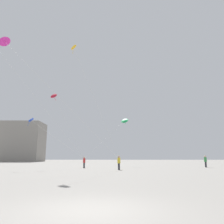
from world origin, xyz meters
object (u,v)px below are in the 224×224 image
at_px(kite_magenta_diamond, 6,43).
at_px(building_left_hall, 22,142).
at_px(person_in_red, 84,162).
at_px(person_in_yellow, 119,162).
at_px(kite_crimson_diamond, 54,96).
at_px(person_in_green, 205,161).
at_px(kite_cobalt_delta, 32,121).
at_px(kite_amber_diamond, 74,50).
at_px(kite_emerald_diamond, 124,121).

xyz_separation_m(kite_magenta_diamond, building_left_hall, (-26.67, 63.85, -5.15)).
bearing_deg(building_left_hall, person_in_red, -57.33).
bearing_deg(person_in_yellow, kite_crimson_diamond, 70.04).
xyz_separation_m(person_in_green, person_in_red, (-18.25, -2.40, -0.10)).
bearing_deg(kite_cobalt_delta, kite_magenta_diamond, -88.67).
height_order(person_in_green, person_in_yellow, person_in_green).
relative_size(kite_crimson_diamond, building_left_hall, 0.63).
bearing_deg(kite_magenta_diamond, person_in_red, 65.02).
height_order(person_in_red, building_left_hall, building_left_hall).
height_order(kite_amber_diamond, building_left_hall, kite_amber_diamond).
xyz_separation_m(person_in_yellow, kite_cobalt_delta, (-11.26, 0.38, 5.15)).
relative_size(kite_magenta_diamond, kite_cobalt_delta, 1.72).
xyz_separation_m(kite_crimson_diamond, building_left_hall, (-27.40, 50.02, -3.67)).
bearing_deg(kite_cobalt_delta, building_left_hall, 115.49).
bearing_deg(kite_crimson_diamond, kite_emerald_diamond, 32.74).
bearing_deg(person_in_red, kite_crimson_diamond, -136.35).
bearing_deg(person_in_green, kite_cobalt_delta, -127.77).
xyz_separation_m(kite_amber_diamond, building_left_hall, (-32.17, 57.84, -7.50)).
relative_size(person_in_yellow, kite_crimson_diamond, 0.16).
height_order(person_in_green, kite_emerald_diamond, kite_emerald_diamond).
distance_m(person_in_red, kite_emerald_diamond, 12.63).
bearing_deg(person_in_red, kite_cobalt_delta, -89.91).
bearing_deg(kite_cobalt_delta, kite_crimson_diamond, 80.49).
height_order(person_in_yellow, kite_cobalt_delta, kite_cobalt_delta).
distance_m(kite_emerald_diamond, kite_magenta_diamond, 24.72).
relative_size(kite_emerald_diamond, kite_amber_diamond, 0.64).
bearing_deg(kite_emerald_diamond, kite_amber_diamond, -113.56).
xyz_separation_m(person_in_red, kite_amber_diamond, (-0.51, -6.88, 14.04)).
bearing_deg(person_in_yellow, kite_amber_diamond, 118.84).
bearing_deg(kite_emerald_diamond, person_in_yellow, -94.46).
xyz_separation_m(kite_emerald_diamond, kite_crimson_diamond, (-11.36, -7.31, 2.82)).
relative_size(person_in_green, kite_amber_diamond, 0.12).
bearing_deg(person_in_red, kite_magenta_diamond, -61.29).
height_order(person_in_red, kite_emerald_diamond, kite_emerald_diamond).
relative_size(kite_crimson_diamond, kite_magenta_diamond, 0.87).
height_order(person_in_green, kite_cobalt_delta, kite_cobalt_delta).
height_order(person_in_yellow, kite_crimson_diamond, kite_crimson_diamond).
relative_size(person_in_yellow, person_in_red, 1.07).
relative_size(person_in_green, kite_magenta_diamond, 0.15).
height_order(kite_emerald_diamond, kite_amber_diamond, kite_amber_diamond).
xyz_separation_m(person_in_green, kite_cobalt_delta, (-24.45, -6.98, 5.11)).
distance_m(kite_magenta_diamond, kite_amber_diamond, 8.48).
xyz_separation_m(person_in_green, kite_crimson_diamond, (-23.53, -1.47, 10.11)).
relative_size(person_in_green, person_in_red, 1.12).
xyz_separation_m(person_in_green, building_left_hall, (-50.93, 48.56, 6.43)).
bearing_deg(person_in_green, kite_crimson_diamond, -140.12).
bearing_deg(kite_emerald_diamond, person_in_red, -126.44).
relative_size(person_in_red, kite_cobalt_delta, 0.23).
distance_m(person_in_red, kite_cobalt_delta, 9.30).
bearing_deg(person_in_green, kite_emerald_diamond, -169.32).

